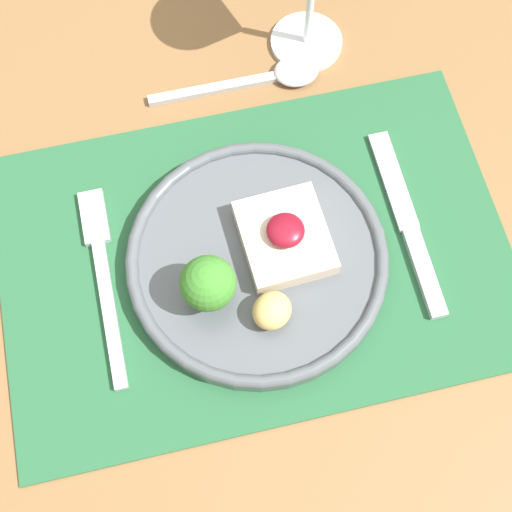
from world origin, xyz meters
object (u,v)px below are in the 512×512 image
fork (103,270)px  spoon (274,76)px  dinner_plate (256,260)px  knife (411,234)px

fork → spoon: spoon is taller
dinner_plate → fork: bearing=169.2°
fork → spoon: bearing=39.8°
dinner_plate → spoon: 0.21m
fork → knife: 0.29m
spoon → dinner_plate: bearing=-105.3°
dinner_plate → knife: size_ratio=1.23×
dinner_plate → fork: size_ratio=1.23×
fork → knife: size_ratio=1.00×
knife → spoon: size_ratio=1.09×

